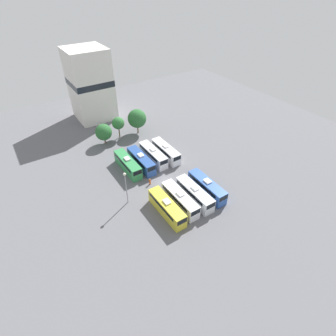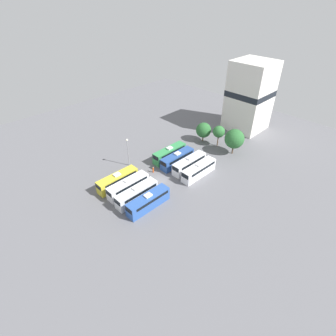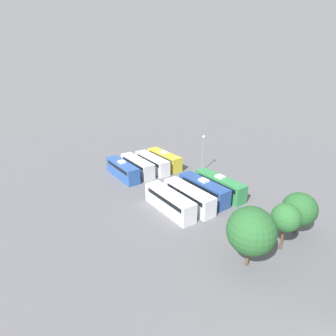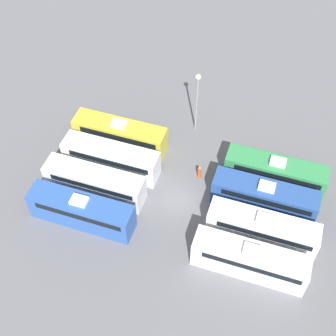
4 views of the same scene
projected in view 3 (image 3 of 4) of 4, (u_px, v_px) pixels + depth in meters
The scene contains 14 objects.
ground_plane at pixel (167, 185), 50.65m from camera, with size 121.93×121.93×0.00m, color slate.
bus_0 at pixel (164, 159), 59.39m from camera, with size 2.54×10.35×3.52m.
bus_1 at pixel (152, 162), 57.18m from camera, with size 2.54×10.35×3.52m.
bus_2 at pixel (137, 165), 55.51m from camera, with size 2.54×10.35×3.52m.
bus_3 at pixel (122, 169), 53.39m from camera, with size 2.54×10.35×3.52m.
bus_4 at pixel (220, 185), 46.36m from camera, with size 2.54×10.35×3.52m.
bus_5 at pixel (203, 189), 44.87m from camera, with size 2.54×10.35×3.52m.
bus_6 at pixel (189, 196), 42.43m from camera, with size 2.54×10.35×3.52m.
bus_7 at pixel (169, 201), 40.83m from camera, with size 2.54×10.35×3.52m.
worker_person at pixel (185, 178), 51.55m from camera, with size 0.36×0.36×1.60m.
light_pole at pixel (203, 147), 55.40m from camera, with size 0.60×0.60×7.93m.
tree_0 at pixel (299, 209), 34.78m from camera, with size 4.55×4.55×5.92m.
tree_1 at pixel (286, 218), 31.13m from camera, with size 3.48×3.48×6.32m.
tree_2 at pixel (251, 231), 28.46m from camera, with size 5.40×5.40×7.38m.
Camera 3 is at (26.51, 37.62, 21.40)m, focal length 28.00 mm.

